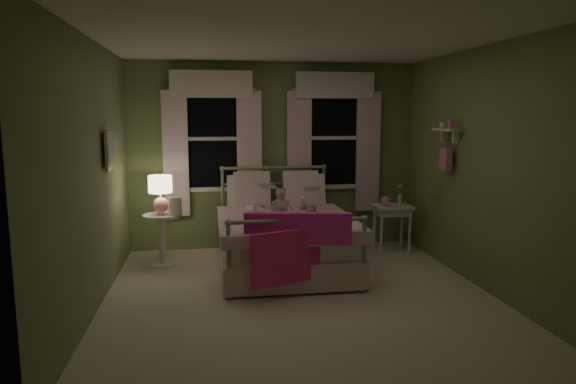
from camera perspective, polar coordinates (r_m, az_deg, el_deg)
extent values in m
plane|color=white|center=(5.47, 1.28, -11.44)|extent=(4.20, 4.20, 0.00)
plane|color=white|center=(5.19, 1.37, 16.63)|extent=(4.20, 4.20, 0.00)
plane|color=#7A9157|center=(7.24, -1.59, 4.02)|extent=(4.00, 0.00, 4.00)
plane|color=#7A9157|center=(3.15, 8.03, -1.95)|extent=(4.00, 0.00, 4.00)
plane|color=#7A9157|center=(5.21, -20.89, 1.71)|extent=(0.00, 4.20, 4.20)
plane|color=#7A9157|center=(5.86, 20.97, 2.40)|extent=(0.00, 4.20, 4.20)
cube|color=white|center=(6.28, -0.45, -4.81)|extent=(1.44, 1.94, 0.26)
cube|color=white|center=(6.33, -0.44, -6.93)|extent=(1.54, 2.02, 0.30)
cube|color=silver|center=(6.09, -0.24, -3.49)|extent=(1.58, 1.75, 0.14)
cylinder|color=#9EB793|center=(6.24, -6.76, -6.08)|extent=(0.04, 1.90, 0.04)
cylinder|color=#9EB793|center=(6.44, 5.67, -5.62)|extent=(0.04, 1.90, 0.04)
cylinder|color=#9EB793|center=(7.13, -7.24, -1.99)|extent=(0.04, 0.04, 1.15)
cylinder|color=#9EB793|center=(7.31, 3.97, -1.69)|extent=(0.04, 0.04, 1.15)
sphere|color=#9EB793|center=(7.05, -7.33, 2.61)|extent=(0.07, 0.07, 0.07)
sphere|color=#9EB793|center=(7.23, 4.01, 2.80)|extent=(0.07, 0.07, 0.07)
cylinder|color=#9EB793|center=(7.10, -1.59, 2.72)|extent=(1.42, 0.04, 0.04)
cylinder|color=#9EB793|center=(7.13, -1.58, 0.96)|extent=(1.38, 0.03, 0.03)
cylinder|color=#9EB793|center=(5.28, -6.61, -7.67)|extent=(0.04, 0.04, 0.80)
cylinder|color=#9EB793|center=(5.51, 8.41, -7.01)|extent=(0.04, 0.04, 0.80)
sphere|color=#9EB793|center=(5.19, -6.69, -3.42)|extent=(0.07, 0.07, 0.07)
sphere|color=#9EB793|center=(5.42, 8.50, -2.93)|extent=(0.07, 0.07, 0.07)
cylinder|color=#9EB793|center=(5.26, 1.08, -3.19)|extent=(1.42, 0.04, 0.04)
cube|color=white|center=(6.84, -4.45, -0.48)|extent=(0.55, 0.32, 0.57)
cube|color=white|center=(6.94, 1.82, -0.33)|extent=(0.55, 0.32, 0.57)
cube|color=white|center=(6.84, -4.04, 0.20)|extent=(0.48, 0.30, 0.51)
cube|color=white|center=(6.92, 1.41, 0.32)|extent=(0.48, 0.30, 0.51)
cube|color=#FF31AD|center=(5.27, 1.08, -4.05)|extent=(1.10, 0.27, 0.32)
cube|color=#FF317D|center=(5.27, 1.20, -7.07)|extent=(1.04, 0.43, 0.55)
imported|color=#F7D1DD|center=(6.58, -3.43, 0.62)|extent=(0.33, 0.27, 0.79)
imported|color=#F7D1DD|center=(6.67, 1.37, 0.18)|extent=(0.38, 0.33, 0.66)
imported|color=beige|center=(6.34, -3.22, 0.30)|extent=(0.23, 0.18, 0.26)
imported|color=beige|center=(6.42, 1.76, 0.03)|extent=(0.21, 0.14, 0.26)
sphere|color=tan|center=(6.50, -0.83, -1.38)|extent=(0.18, 0.18, 0.18)
sphere|color=tan|center=(6.46, -0.81, -0.19)|extent=(0.13, 0.13, 0.13)
sphere|color=tan|center=(6.44, -1.21, 0.29)|extent=(0.05, 0.05, 0.05)
sphere|color=tan|center=(6.46, -0.42, 0.31)|extent=(0.05, 0.05, 0.05)
sphere|color=tan|center=(6.46, -1.50, -1.27)|extent=(0.07, 0.07, 0.07)
sphere|color=tan|center=(6.48, -0.10, -1.23)|extent=(0.07, 0.07, 0.07)
sphere|color=#8C6B51|center=(6.40, -0.74, -0.30)|extent=(0.04, 0.04, 0.04)
cylinder|color=white|center=(6.56, -13.89, -2.60)|extent=(0.46, 0.46, 0.04)
cylinder|color=white|center=(6.63, -13.80, -5.23)|extent=(0.08, 0.08, 0.60)
cylinder|color=white|center=(6.70, -13.71, -7.77)|extent=(0.34, 0.34, 0.03)
sphere|color=pink|center=(6.54, -13.94, -1.40)|extent=(0.19, 0.19, 0.19)
cylinder|color=pink|center=(6.52, -13.98, -0.36)|extent=(0.03, 0.03, 0.12)
cylinder|color=#FFEAC6|center=(6.50, -14.02, 0.86)|extent=(0.29, 0.29, 0.21)
imported|color=beige|center=(6.47, -13.08, -2.47)|extent=(0.22, 0.26, 0.02)
cube|color=white|center=(7.16, 11.53, -1.61)|extent=(0.50, 0.40, 0.04)
cube|color=white|center=(7.17, 11.52, -2.16)|extent=(0.44, 0.34, 0.08)
cylinder|color=white|center=(7.01, 10.34, -4.45)|extent=(0.04, 0.04, 0.60)
cylinder|color=white|center=(7.15, 13.38, -4.29)|extent=(0.04, 0.04, 0.60)
cylinder|color=white|center=(7.29, 9.57, -3.93)|extent=(0.04, 0.04, 0.60)
cylinder|color=white|center=(7.42, 12.51, -3.79)|extent=(0.04, 0.04, 0.60)
sphere|color=pink|center=(7.11, 10.80, -1.00)|extent=(0.14, 0.14, 0.14)
cube|color=pink|center=(7.03, 11.04, -1.28)|extent=(0.10, 0.05, 0.04)
cylinder|color=white|center=(7.23, 12.31, -0.81)|extent=(0.05, 0.05, 0.14)
cylinder|color=#4C7F3F|center=(7.21, 12.34, 0.05)|extent=(0.01, 0.01, 0.12)
sphere|color=pink|center=(7.20, 12.36, 0.60)|extent=(0.06, 0.06, 0.06)
cube|color=black|center=(7.16, -8.39, 5.89)|extent=(0.76, 0.02, 1.35)
cube|color=white|center=(7.14, -8.51, 11.50)|extent=(0.84, 0.05, 0.06)
cube|color=white|center=(7.20, -8.27, 0.31)|extent=(0.84, 0.05, 0.06)
cube|color=white|center=(7.14, -11.61, 5.80)|extent=(0.06, 0.05, 1.40)
cube|color=white|center=(7.15, -5.16, 5.94)|extent=(0.06, 0.05, 1.40)
cube|color=white|center=(7.14, -8.39, 5.88)|extent=(0.76, 0.04, 0.05)
cube|color=white|center=(7.12, -12.39, 4.15)|extent=(0.34, 0.06, 1.70)
cube|color=white|center=(7.12, -4.31, 4.33)|extent=(0.34, 0.06, 1.70)
cube|color=white|center=(7.08, -8.51, 11.77)|extent=(1.10, 0.08, 0.36)
cylinder|color=white|center=(7.11, -8.50, 11.27)|extent=(1.20, 0.03, 0.03)
cube|color=black|center=(7.37, 5.03, 6.02)|extent=(0.76, 0.02, 1.35)
cube|color=white|center=(7.35, 5.14, 11.47)|extent=(0.84, 0.05, 0.06)
cube|color=white|center=(7.41, 4.99, 0.60)|extent=(0.84, 0.05, 0.06)
cube|color=white|center=(7.26, 1.98, 6.01)|extent=(0.06, 0.05, 1.40)
cube|color=white|center=(7.45, 8.07, 6.00)|extent=(0.06, 0.05, 1.40)
cube|color=white|center=(7.35, 5.06, 6.01)|extent=(0.76, 0.04, 0.05)
cube|color=silver|center=(7.21, 1.26, 4.41)|extent=(0.34, 0.06, 1.70)
cube|color=white|center=(7.45, 8.87, 4.44)|extent=(0.34, 0.06, 1.70)
cube|color=white|center=(7.29, 5.26, 11.73)|extent=(1.10, 0.08, 0.36)
cylinder|color=white|center=(7.32, 5.18, 11.25)|extent=(1.20, 0.03, 0.03)
cube|color=white|center=(6.41, 17.19, 6.65)|extent=(0.15, 0.50, 0.03)
cube|color=white|center=(6.29, 18.09, 5.85)|extent=(0.06, 0.03, 0.14)
cube|color=white|center=(6.56, 16.91, 5.99)|extent=(0.06, 0.03, 0.14)
cylinder|color=pink|center=(6.31, 17.62, 7.24)|extent=(0.06, 0.06, 0.10)
sphere|color=white|center=(6.49, 16.83, 7.12)|extent=(0.08, 0.08, 0.08)
cube|color=pink|center=(6.43, 17.14, 3.53)|extent=(0.08, 0.18, 0.26)
cube|color=beige|center=(5.77, -19.27, 4.40)|extent=(0.03, 0.32, 0.42)
cube|color=silver|center=(5.77, -19.13, 4.40)|extent=(0.01, 0.25, 0.34)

